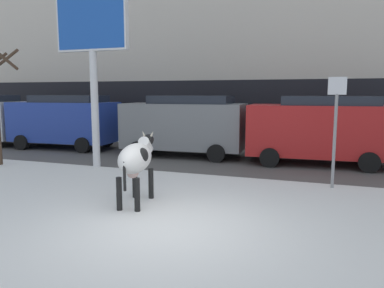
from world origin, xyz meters
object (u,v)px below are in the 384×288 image
Objects in this scene: billboard at (92,32)px; pedestrian_by_cars at (112,125)px; pedestrian_near_billboard at (72,123)px; car_blue_van at (65,120)px; car_red_van at (319,128)px; car_grey_van at (185,124)px; cow_holstein at (137,159)px; street_sign at (335,123)px.

billboard is 3.21× the size of pedestrian_by_cars.
billboard is 3.21× the size of pedestrian_near_billboard.
pedestrian_near_billboard is at bearing 120.92° from car_blue_van.
car_grey_van is at bearing 178.80° from car_red_van.
car_red_van is 2.71× the size of pedestrian_by_cars.
car_blue_van reaches higher than pedestrian_by_cars.
billboard reaches higher than cow_holstein.
billboard reaches higher than car_grey_van.
cow_holstein is at bearing -78.83° from car_grey_van.
cow_holstein is 12.05m from pedestrian_near_billboard.
billboard reaches higher than pedestrian_by_cars.
pedestrian_near_billboard is 2.29m from pedestrian_by_cars.
billboard reaches higher than car_blue_van.
car_blue_van reaches higher than cow_holstein.
cow_holstein is 0.69× the size of street_sign.
street_sign reaches higher than car_red_van.
pedestrian_near_billboard is 13.72m from street_sign.
cow_holstein is 0.35× the size of billboard.
pedestrian_by_cars is (-4.79, 2.54, -0.36)m from car_grey_van.
car_grey_van is 1.00× the size of car_red_van.
car_red_van is at bearing -1.20° from car_grey_van.
pedestrian_near_billboard is at bearing 133.61° from cow_holstein.
street_sign is (12.40, -5.83, 0.79)m from pedestrian_near_billboard.
car_grey_van is 2.71× the size of pedestrian_by_cars.
cow_holstein is 6.30m from car_grey_van.
billboard is (-3.21, 3.22, 3.31)m from cow_holstein.
pedestrian_near_billboard is 0.61× the size of street_sign.
car_blue_van is at bearing -109.73° from pedestrian_by_cars.
billboard is at bearing -157.39° from car_red_van.
street_sign is (10.96, -3.43, 0.43)m from car_blue_van.
billboard is at bearing -123.94° from car_grey_van.
car_red_van reaches higher than pedestrian_near_billboard.
car_blue_van is 1.00× the size of car_red_van.
street_sign is (7.30, -0.32, -2.64)m from billboard.
car_grey_van is 7.54m from pedestrian_near_billboard.
pedestrian_by_cars reaches higher than cow_holstein.
street_sign reaches higher than cow_holstein.
pedestrian_near_billboard is (-7.09, 2.54, -0.36)m from car_grey_van.
pedestrian_near_billboard reaches higher than cow_holstein.
car_grey_van reaches higher than pedestrian_near_billboard.
billboard is 1.19× the size of car_grey_van.
car_red_van is at bearing 58.98° from cow_holstein.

